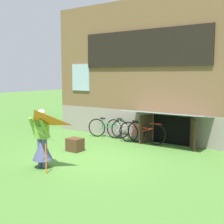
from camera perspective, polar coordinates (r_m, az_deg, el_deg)
ground_plane at (r=8.75m, az=-3.77°, el=-8.86°), size 60.00×60.00×0.00m
log_house at (r=13.19m, az=11.31°, el=7.71°), size 8.12×6.17×5.14m
person at (r=7.95m, az=-13.23°, el=-5.87°), size 0.61×0.52×1.54m
kite at (r=7.18m, az=-14.56°, el=-2.77°), size 0.97×1.06×1.45m
bicycle_red at (r=10.52m, az=5.71°, el=-3.97°), size 1.75×0.26×0.80m
bicycle_silver at (r=11.04m, az=2.46°, el=-3.43°), size 1.74×0.18×0.79m
bicycle_green at (r=11.48m, az=-0.73°, el=-3.09°), size 1.64×0.44×0.76m
wooden_crate at (r=9.57m, az=-7.10°, el=-6.22°), size 0.47×0.40×0.41m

